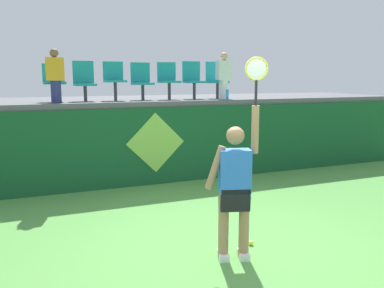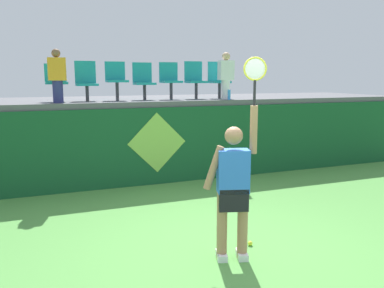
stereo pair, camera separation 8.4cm
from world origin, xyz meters
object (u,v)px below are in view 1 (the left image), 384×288
stadium_chair_2 (114,78)px  stadium_chair_1 (84,80)px  tennis_player (235,185)px  spectator_0 (55,75)px  stadium_chair_3 (142,80)px  stadium_chair_6 (216,78)px  water_bottle (227,95)px  stadium_chair_0 (54,80)px  stadium_chair_4 (168,79)px  stadium_chair_5 (193,78)px  tennis_ball (251,243)px  spectator_1 (224,75)px

stadium_chair_2 → stadium_chair_1: bearing=179.2°
tennis_player → stadium_chair_1: bearing=103.8°
tennis_player → spectator_0: bearing=112.6°
stadium_chair_3 → stadium_chair_6: stadium_chair_6 is taller
water_bottle → stadium_chair_0: 3.75m
stadium_chair_6 → spectator_0: 3.75m
stadium_chair_1 → stadium_chair_4: size_ratio=1.00×
stadium_chair_0 → stadium_chair_2: size_ratio=0.93×
water_bottle → stadium_chair_5: bearing=128.7°
stadium_chair_4 → stadium_chair_0: bearing=-179.9°
stadium_chair_0 → stadium_chair_4: size_ratio=0.93×
tennis_player → stadium_chair_3: 4.83m
water_bottle → stadium_chair_3: bearing=159.0°
tennis_ball → stadium_chair_1: 5.15m
stadium_chair_2 → stadium_chair_3: bearing=0.6°
tennis_ball → stadium_chair_6: stadium_chair_6 is taller
spectator_1 → tennis_ball: bearing=-111.5°
tennis_player → water_bottle: (1.92, 3.96, 0.92)m
stadium_chair_0 → spectator_1: (3.72, -0.41, 0.11)m
stadium_chair_1 → stadium_chair_6: bearing=-0.0°
spectator_0 → tennis_player: bearing=-67.4°
tennis_player → water_bottle: 4.50m
stadium_chair_4 → spectator_0: 2.53m
tennis_ball → spectator_0: (-2.15, 3.96, 2.27)m
stadium_chair_3 → stadium_chair_5: (1.25, 0.00, 0.03)m
tennis_ball → stadium_chair_0: size_ratio=0.08×
water_bottle → stadium_chair_4: stadium_chair_4 is taller
stadium_chair_3 → spectator_1: (1.85, -0.41, 0.11)m
stadium_chair_0 → stadium_chair_3: bearing=0.3°
stadium_chair_4 → stadium_chair_5: stadium_chair_5 is taller
stadium_chair_1 → stadium_chair_4: 1.88m
water_bottle → stadium_chair_2: size_ratio=0.27×
stadium_chair_5 → water_bottle: bearing=-51.3°
water_bottle → stadium_chair_6: size_ratio=0.26×
spectator_0 → stadium_chair_3: bearing=13.4°
tennis_ball → stadium_chair_2: size_ratio=0.08×
stadium_chair_1 → stadium_chair_4: stadium_chair_1 is taller
stadium_chair_3 → stadium_chair_4: (0.63, -0.00, 0.03)m
stadium_chair_5 → spectator_1: spectator_1 is taller
stadium_chair_1 → stadium_chair_3: 1.26m
stadium_chair_1 → stadium_chair_3: stadium_chair_1 is taller
tennis_player → stadium_chair_4: size_ratio=2.94×
stadium_chair_0 → stadium_chair_4: (2.50, 0.00, 0.03)m
stadium_chair_0 → stadium_chair_6: stadium_chair_6 is taller
stadium_chair_0 → stadium_chair_4: stadium_chair_4 is taller
stadium_chair_2 → stadium_chair_4: same height
tennis_player → tennis_ball: size_ratio=37.81×
tennis_ball → stadium_chair_5: stadium_chair_5 is taller
spectator_0 → stadium_chair_0: bearing=90.0°
tennis_player → stadium_chair_4: 4.89m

